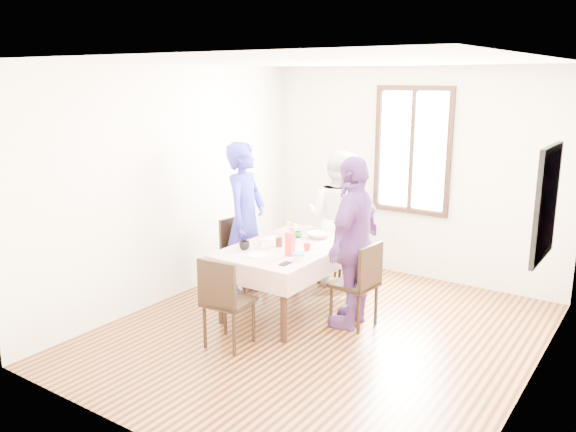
# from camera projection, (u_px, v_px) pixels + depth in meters

# --- Properties ---
(ground) EXTENTS (4.50, 4.50, 0.00)m
(ground) POSITION_uv_depth(u_px,v_px,m) (320.00, 333.00, 5.99)
(ground) COLOR black
(ground) RESTS_ON ground
(back_wall) EXTENTS (4.00, 0.00, 4.00)m
(back_wall) POSITION_uv_depth(u_px,v_px,m) (412.00, 174.00, 7.49)
(back_wall) COLOR beige
(back_wall) RESTS_ON ground
(right_wall) EXTENTS (0.00, 4.50, 4.50)m
(right_wall) POSITION_uv_depth(u_px,v_px,m) (539.00, 235.00, 4.58)
(right_wall) COLOR beige
(right_wall) RESTS_ON ground
(window_frame) EXTENTS (1.02, 0.06, 1.62)m
(window_frame) POSITION_uv_depth(u_px,v_px,m) (413.00, 151.00, 7.40)
(window_frame) COLOR black
(window_frame) RESTS_ON back_wall
(window_pane) EXTENTS (0.90, 0.02, 1.50)m
(window_pane) POSITION_uv_depth(u_px,v_px,m) (413.00, 151.00, 7.41)
(window_pane) COLOR white
(window_pane) RESTS_ON back_wall
(art_poster) EXTENTS (0.04, 0.76, 0.96)m
(art_poster) POSITION_uv_depth(u_px,v_px,m) (547.00, 203.00, 4.79)
(art_poster) COLOR red
(art_poster) RESTS_ON right_wall
(dining_table) EXTENTS (0.93, 1.55, 0.75)m
(dining_table) POSITION_uv_depth(u_px,v_px,m) (291.00, 278.00, 6.50)
(dining_table) COLOR black
(dining_table) RESTS_ON ground
(tablecloth) EXTENTS (1.05, 1.67, 0.01)m
(tablecloth) POSITION_uv_depth(u_px,v_px,m) (291.00, 245.00, 6.41)
(tablecloth) COLOR #500B07
(tablecloth) RESTS_ON dining_table
(chair_left) EXTENTS (0.48, 0.48, 0.91)m
(chair_left) POSITION_uv_depth(u_px,v_px,m) (244.00, 256.00, 7.02)
(chair_left) COLOR black
(chair_left) RESTS_ON ground
(chair_right) EXTENTS (0.45, 0.45, 0.91)m
(chair_right) POSITION_uv_depth(u_px,v_px,m) (354.00, 284.00, 6.09)
(chair_right) COLOR black
(chair_right) RESTS_ON ground
(chair_far) EXTENTS (0.48, 0.48, 0.91)m
(chair_far) POSITION_uv_depth(u_px,v_px,m) (338.00, 249.00, 7.33)
(chair_far) COLOR black
(chair_far) RESTS_ON ground
(chair_near) EXTENTS (0.46, 0.46, 0.91)m
(chair_near) POSITION_uv_depth(u_px,v_px,m) (229.00, 301.00, 5.62)
(chair_near) COLOR black
(chair_near) RESTS_ON ground
(person_left) EXTENTS (0.57, 0.75, 1.84)m
(person_left) POSITION_uv_depth(u_px,v_px,m) (245.00, 219.00, 6.90)
(person_left) COLOR navy
(person_left) RESTS_ON ground
(person_far) EXTENTS (0.86, 0.69, 1.71)m
(person_far) POSITION_uv_depth(u_px,v_px,m) (338.00, 218.00, 7.23)
(person_far) COLOR white
(person_far) RESTS_ON ground
(person_right) EXTENTS (0.52, 1.09, 1.80)m
(person_right) POSITION_uv_depth(u_px,v_px,m) (354.00, 243.00, 6.00)
(person_right) COLOR #572E6C
(person_right) RESTS_ON ground
(mug_black) EXTENTS (0.12, 0.12, 0.09)m
(mug_black) POSITION_uv_depth(u_px,v_px,m) (244.00, 245.00, 6.23)
(mug_black) COLOR black
(mug_black) RESTS_ON tablecloth
(mug_flag) EXTENTS (0.11, 0.11, 0.08)m
(mug_flag) POSITION_uv_depth(u_px,v_px,m) (307.00, 247.00, 6.18)
(mug_flag) COLOR red
(mug_flag) RESTS_ON tablecloth
(mug_green) EXTENTS (0.13, 0.13, 0.07)m
(mug_green) POSITION_uv_depth(u_px,v_px,m) (298.00, 235.00, 6.70)
(mug_green) COLOR #0C7226
(mug_green) RESTS_ON tablecloth
(serving_bowl) EXTENTS (0.28, 0.28, 0.06)m
(serving_bowl) POSITION_uv_depth(u_px,v_px,m) (319.00, 235.00, 6.69)
(serving_bowl) COLOR white
(serving_bowl) RESTS_ON tablecloth
(juice_carton) EXTENTS (0.08, 0.08, 0.25)m
(juice_carton) POSITION_uv_depth(u_px,v_px,m) (290.00, 244.00, 6.00)
(juice_carton) COLOR red
(juice_carton) RESTS_ON tablecloth
(butter_tub) EXTENTS (0.11, 0.11, 0.06)m
(butter_tub) POSITION_uv_depth(u_px,v_px,m) (299.00, 257.00, 5.87)
(butter_tub) COLOR white
(butter_tub) RESTS_ON tablecloth
(jam_jar) EXTENTS (0.07, 0.07, 0.10)m
(jam_jar) POSITION_uv_depth(u_px,v_px,m) (279.00, 242.00, 6.33)
(jam_jar) COLOR black
(jam_jar) RESTS_ON tablecloth
(drinking_glass) EXTENTS (0.06, 0.06, 0.09)m
(drinking_glass) POSITION_uv_depth(u_px,v_px,m) (261.00, 243.00, 6.34)
(drinking_glass) COLOR silver
(drinking_glass) RESTS_ON tablecloth
(smartphone) EXTENTS (0.07, 0.15, 0.01)m
(smartphone) POSITION_uv_depth(u_px,v_px,m) (285.00, 264.00, 5.75)
(smartphone) COLOR black
(smartphone) RESTS_ON tablecloth
(flower_vase) EXTENTS (0.06, 0.06, 0.12)m
(flower_vase) POSITION_uv_depth(u_px,v_px,m) (292.00, 238.00, 6.45)
(flower_vase) COLOR silver
(flower_vase) RESTS_ON tablecloth
(plate_left) EXTENTS (0.20, 0.20, 0.01)m
(plate_left) POSITION_uv_depth(u_px,v_px,m) (271.00, 238.00, 6.64)
(plate_left) COLOR white
(plate_left) RESTS_ON tablecloth
(plate_far) EXTENTS (0.20, 0.20, 0.01)m
(plate_far) POSITION_uv_depth(u_px,v_px,m) (319.00, 233.00, 6.86)
(plate_far) COLOR white
(plate_far) RESTS_ON tablecloth
(plate_near) EXTENTS (0.20, 0.20, 0.01)m
(plate_near) POSITION_uv_depth(u_px,v_px,m) (257.00, 255.00, 6.02)
(plate_near) COLOR white
(plate_near) RESTS_ON tablecloth
(butter_lid) EXTENTS (0.12, 0.12, 0.01)m
(butter_lid) POSITION_uv_depth(u_px,v_px,m) (299.00, 254.00, 5.86)
(butter_lid) COLOR blue
(butter_lid) RESTS_ON butter_tub
(flower_bunch) EXTENTS (0.09, 0.09, 0.10)m
(flower_bunch) POSITION_uv_depth(u_px,v_px,m) (292.00, 228.00, 6.43)
(flower_bunch) COLOR yellow
(flower_bunch) RESTS_ON flower_vase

